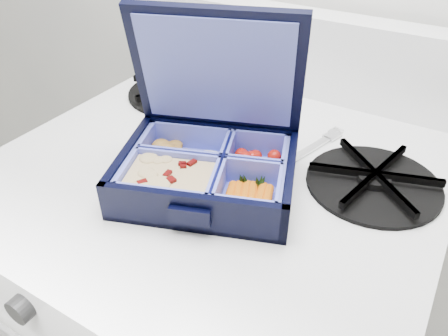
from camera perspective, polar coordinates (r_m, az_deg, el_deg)
The scene contains 4 objects.
bento_box at distance 0.58m, azimuth -2.18°, elevation -0.50°, with size 0.23×0.18×0.05m, color black, non-canonical shape.
burner_grate at distance 0.62m, azimuth 19.06°, elevation -1.18°, with size 0.18×0.18×0.03m, color black.
burner_grate_rear at distance 0.84m, azimuth -5.91°, elevation 10.23°, with size 0.19×0.19×0.02m, color black.
fork at distance 0.66m, azimuth 9.84°, elevation 1.66°, with size 0.02×0.18×0.01m, color silver, non-canonical shape.
Camera 1 is at (0.93, 1.21, 1.31)m, focal length 35.00 mm.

